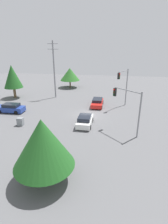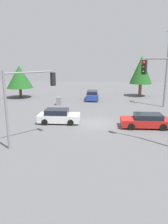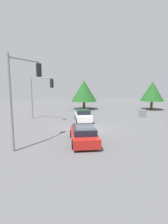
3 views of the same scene
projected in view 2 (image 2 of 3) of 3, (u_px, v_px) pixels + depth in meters
The scene contains 10 objects.
ground_plane at pixel (99, 123), 22.13m from camera, with size 80.00×80.00×0.00m, color #5B5B5E.
sedan_red at pixel (146, 121), 20.74m from camera, with size 2.06×4.61×1.33m.
sedan_white at pixel (59, 116), 22.22m from camera, with size 2.02×4.16×1.43m.
sedan_blue at pixel (92, 95), 34.64m from camera, with size 4.66×1.92×1.46m.
traffic_signal_main at pixel (168, 86), 15.46m from camera, with size 1.91×2.84×6.65m.
traffic_signal_cross at pixel (28, 93), 16.16m from camera, with size 3.24×3.08×5.68m.
utility_pole_tall at pixel (168, 62), 28.26m from camera, with size 2.20×0.28×11.40m.
electrical_cabinet at pixel (59, 101), 30.90m from camera, with size 0.84×0.59×1.10m, color gray.
tree_right at pixel (20, 77), 35.78m from camera, with size 4.29×4.29×5.27m.
tree_far at pixel (141, 70), 36.92m from camera, with size 3.78×3.78×6.81m.
Camera 2 is at (-21.25, 0.06, 6.45)m, focal length 35.00 mm.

